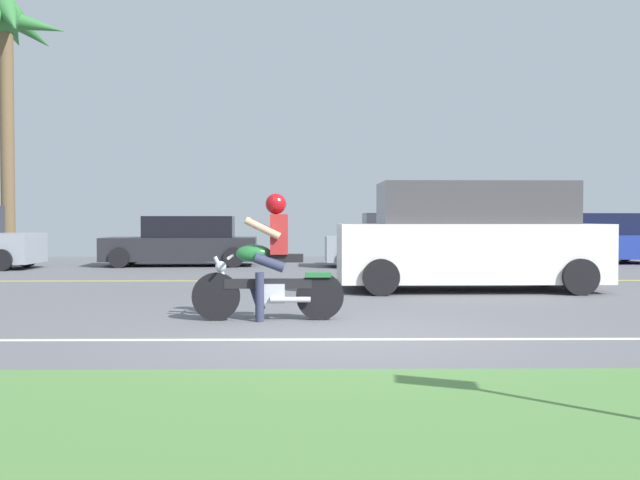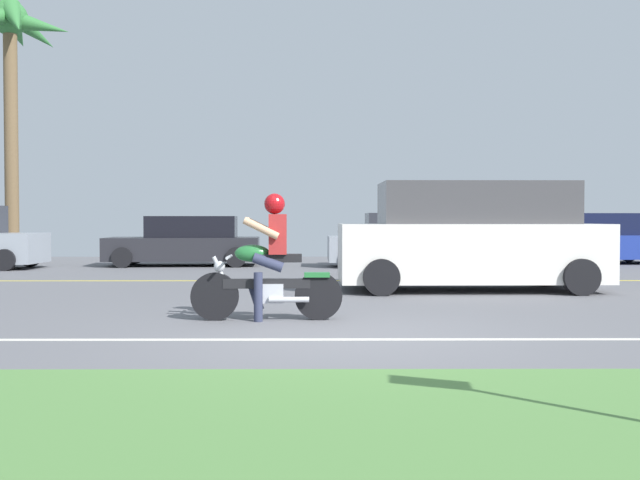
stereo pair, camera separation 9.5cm
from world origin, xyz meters
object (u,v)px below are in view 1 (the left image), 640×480
parked_car_1 (183,242)px  suv_nearby (471,238)px  parked_car_3 (596,240)px  palm_tree_0 (6,40)px  parked_car_2 (400,242)px  motorcyclist (269,267)px

parked_car_1 → suv_nearby: bearing=-48.6°
parked_car_1 → parked_car_3: (12.21, 1.04, 0.04)m
suv_nearby → parked_car_1: bearing=131.4°
palm_tree_0 → suv_nearby: bearing=-38.3°
parked_car_2 → parked_car_3: parked_car_3 is taller
motorcyclist → parked_car_2: (3.03, 11.07, -0.00)m
parked_car_3 → palm_tree_0: palm_tree_0 is taller
suv_nearby → parked_car_2: 7.00m
suv_nearby → parked_car_1: suv_nearby is taller
parked_car_3 → motorcyclist: bearing=-126.0°
motorcyclist → parked_car_2: size_ratio=0.50×
parked_car_1 → palm_tree_0: 8.94m
parked_car_1 → parked_car_3: size_ratio=1.10×
suv_nearby → palm_tree_0: bearing=141.7°
suv_nearby → palm_tree_0: size_ratio=0.61×
parked_car_2 → parked_car_3: (6.11, 1.54, 0.00)m
motorcyclist → parked_car_1: (-3.07, 11.56, -0.03)m
motorcyclist → suv_nearby: bearing=49.3°
palm_tree_0 → parked_car_1: bearing=-22.1°
parked_car_2 → parked_car_3: size_ratio=1.01×
parked_car_1 → parked_car_3: bearing=4.9°
parked_car_2 → motorcyclist: bearing=-105.3°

